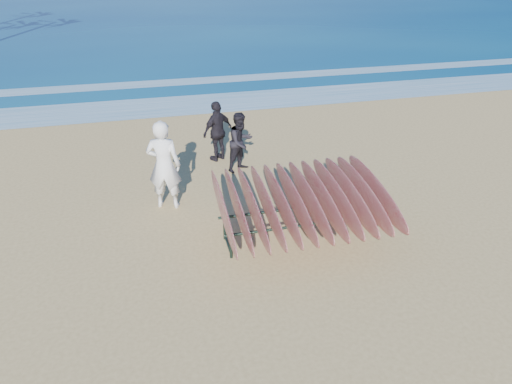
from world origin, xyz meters
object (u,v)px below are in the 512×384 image
surfboard_rack (302,201)px  person_white (164,165)px  person_dark_a (241,142)px  person_dark_b (218,131)px

surfboard_rack → person_white: bearing=141.6°
person_dark_a → surfboard_rack: bearing=-114.0°
person_dark_a → person_dark_b: bearing=87.9°
person_dark_b → person_dark_a: bearing=88.2°
person_white → person_dark_a: person_white is taller
surfboard_rack → person_dark_b: 4.37m
person_white → person_dark_a: (2.04, 1.48, -0.23)m
surfboard_rack → person_dark_b: person_dark_b is taller
person_white → person_dark_b: size_ratio=1.22×
person_white → surfboard_rack: bearing=158.9°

